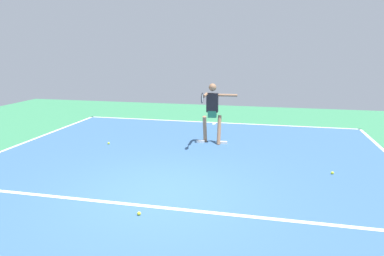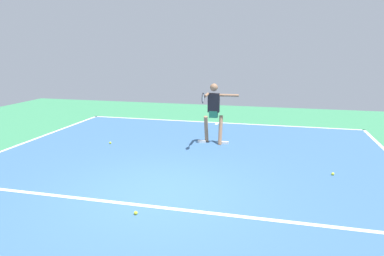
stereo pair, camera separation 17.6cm
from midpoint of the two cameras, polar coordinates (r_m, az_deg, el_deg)
ground_plane at (r=6.92m, az=-5.82°, el=-10.79°), size 22.14×22.14×0.00m
court_surface at (r=6.92m, az=-5.82°, el=-10.78°), size 10.55×13.83×0.00m
court_line_baseline_near at (r=13.32m, az=3.47°, el=0.93°), size 10.55×0.10×0.01m
court_line_service at (r=6.42m, az=-7.52°, el=-12.82°), size 7.91×0.10×0.01m
court_line_centre_mark at (r=13.13m, az=3.33°, el=0.75°), size 0.10×0.30×0.01m
tennis_player at (r=10.15m, az=2.90°, el=3.14°), size 1.20×1.26×1.82m
tennis_ball_centre_court at (r=10.58m, az=-14.17°, el=-2.48°), size 0.07×0.07×0.07m
tennis_ball_by_baseline at (r=8.46m, az=21.77°, el=-6.94°), size 0.07×0.07×0.07m
tennis_ball_far_corner at (r=6.14m, az=-9.65°, el=-13.85°), size 0.07×0.07×0.07m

